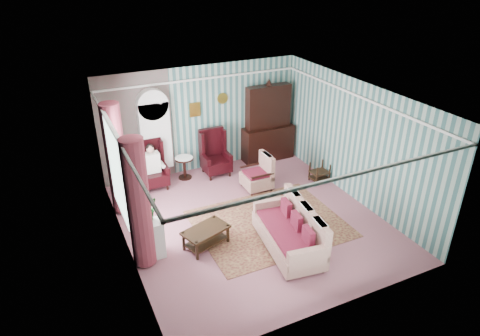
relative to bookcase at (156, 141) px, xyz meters
name	(u,v)px	position (x,y,z in m)	size (l,w,h in m)	color
floor	(251,220)	(1.35, -2.84, -1.12)	(6.00, 6.00, 0.00)	#975761
room_shell	(222,141)	(0.73, -2.66, 0.89)	(5.53, 6.02, 2.91)	#35615E
bookcase	(156,141)	(0.00, 0.00, 0.00)	(0.80, 0.28, 2.24)	silver
dresser_hutch	(269,121)	(3.25, -0.12, 0.06)	(1.50, 0.56, 2.36)	black
wingback_left	(152,166)	(-0.25, -0.39, -0.50)	(0.76, 0.80, 1.25)	black
wingback_right	(216,153)	(1.50, -0.39, -0.50)	(0.76, 0.80, 1.25)	black
seated_woman	(152,167)	(-0.25, -0.39, -0.53)	(0.44, 0.40, 1.18)	silver
round_side_table	(185,168)	(0.65, -0.24, -0.82)	(0.50, 0.50, 0.60)	black
nest_table	(320,172)	(3.82, -1.94, -0.85)	(0.45, 0.38, 0.54)	black
plant_stand	(150,240)	(-1.05, -3.14, -0.72)	(0.55, 0.35, 0.80)	white
rug	(269,223)	(1.65, -3.14, -1.11)	(3.20, 2.60, 0.01)	#4C1920
sofa	(288,228)	(1.54, -4.10, -0.60)	(1.98, 1.10, 1.05)	beige
floral_armchair	(257,170)	(2.14, -1.57, -0.59)	(0.76, 0.74, 1.07)	#C6B199
coffee_table	(206,237)	(0.08, -3.29, -0.91)	(0.94, 0.54, 0.42)	black
potted_plant_a	(144,219)	(-1.13, -3.26, -0.12)	(0.36, 0.31, 0.40)	#1A4C17
potted_plant_b	(150,209)	(-0.95, -3.04, -0.07)	(0.27, 0.22, 0.50)	#184B17
potted_plant_c	(139,214)	(-1.17, -3.10, -0.11)	(0.24, 0.24, 0.42)	#1F4D18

